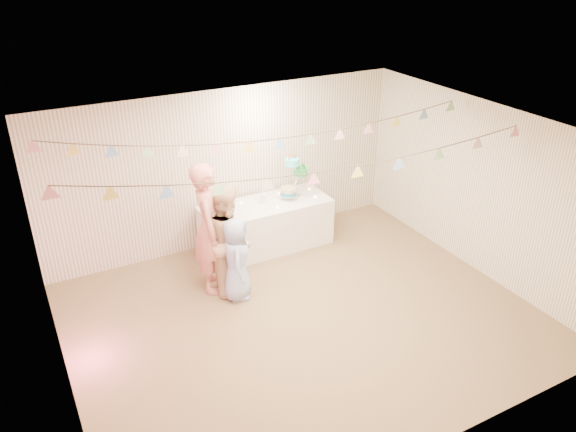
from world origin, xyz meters
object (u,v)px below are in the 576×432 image
person_adult_a (210,228)px  person_adult_b (228,239)px  table (266,225)px  person_child (236,259)px  cake_stand (294,179)px

person_adult_a → person_adult_b: size_ratio=1.21×
table → person_child: (-1.01, -1.11, 0.23)m
person_adult_b → person_child: 0.34m
table → person_child: 1.51m
cake_stand → person_adult_a: size_ratio=0.35×
person_adult_a → person_adult_b: person_adult_a is taller
person_adult_b → person_adult_a: bearing=72.4°
cake_stand → person_adult_b: person_adult_b is taller
cake_stand → person_child: size_ratio=0.56×
cake_stand → person_adult_a: 1.93m
table → person_adult_b: bearing=-140.5°
person_adult_a → person_child: (0.22, -0.41, -0.36)m
cake_stand → person_adult_a: bearing=-157.1°
table → cake_stand: 0.89m
person_adult_a → person_adult_b: (0.21, -0.13, -0.17)m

